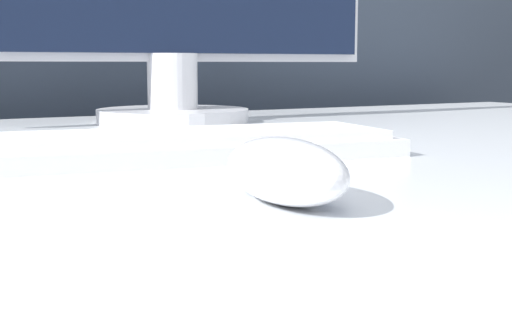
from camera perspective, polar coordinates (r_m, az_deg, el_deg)
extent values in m
cube|color=#333D4C|center=(1.32, -18.40, 1.33)|extent=(5.00, 0.03, 1.39)
ellipsoid|color=white|center=(0.44, 2.34, -0.83)|extent=(0.07, 0.13, 0.04)
cube|color=silver|center=(0.64, -8.38, 0.75)|extent=(0.47, 0.20, 0.02)
cube|color=silver|center=(0.64, -8.40, 1.81)|extent=(0.44, 0.18, 0.01)
cylinder|color=silver|center=(1.05, -6.66, 3.54)|extent=(0.22, 0.22, 0.02)
cylinder|color=silver|center=(1.04, -6.70, 6.28)|extent=(0.07, 0.07, 0.08)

